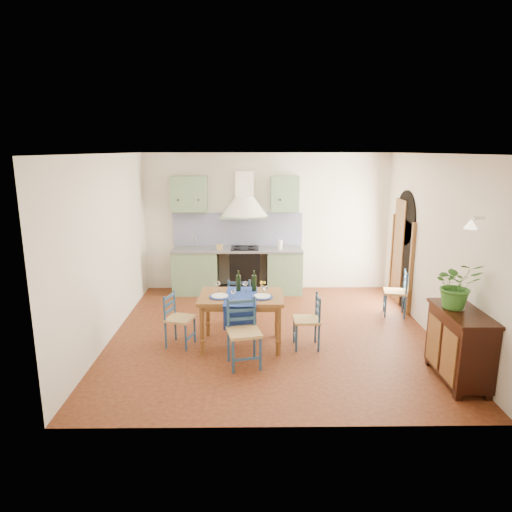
# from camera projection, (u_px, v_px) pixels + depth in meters

# --- Properties ---
(floor) EXTENTS (5.00, 5.00, 0.00)m
(floor) POSITION_uv_depth(u_px,v_px,m) (272.00, 334.00, 7.25)
(floor) COLOR #44170E
(floor) RESTS_ON ground
(back_wall) EXTENTS (5.00, 0.96, 2.80)m
(back_wall) POSITION_uv_depth(u_px,v_px,m) (244.00, 241.00, 9.24)
(back_wall) COLOR silver
(back_wall) RESTS_ON ground
(right_wall) EXTENTS (0.26, 5.00, 2.80)m
(right_wall) POSITION_uv_depth(u_px,v_px,m) (428.00, 248.00, 7.24)
(right_wall) COLOR silver
(right_wall) RESTS_ON ground
(left_wall) EXTENTS (0.04, 5.00, 2.80)m
(left_wall) POSITION_uv_depth(u_px,v_px,m) (108.00, 248.00, 6.90)
(left_wall) COLOR silver
(left_wall) RESTS_ON ground
(ceiling) EXTENTS (5.00, 5.00, 0.01)m
(ceiling) POSITION_uv_depth(u_px,v_px,m) (273.00, 153.00, 6.61)
(ceiling) COLOR white
(ceiling) RESTS_ON back_wall
(dining_table) EXTENTS (1.25, 0.94, 1.10)m
(dining_table) POSITION_uv_depth(u_px,v_px,m) (242.00, 301.00, 6.68)
(dining_table) COLOR brown
(dining_table) RESTS_ON ground
(chair_near) EXTENTS (0.51, 0.51, 0.91)m
(chair_near) POSITION_uv_depth(u_px,v_px,m) (244.00, 332.00, 6.11)
(chair_near) COLOR navy
(chair_near) RESTS_ON ground
(chair_far) EXTENTS (0.40, 0.40, 0.84)m
(chair_far) POSITION_uv_depth(u_px,v_px,m) (239.00, 301.00, 7.45)
(chair_far) COLOR navy
(chair_far) RESTS_ON ground
(chair_left) EXTENTS (0.47, 0.47, 0.80)m
(chair_left) POSITION_uv_depth(u_px,v_px,m) (178.00, 319.00, 6.74)
(chair_left) COLOR navy
(chair_left) RESTS_ON ground
(chair_right) EXTENTS (0.38, 0.38, 0.81)m
(chair_right) POSITION_uv_depth(u_px,v_px,m) (308.00, 320.00, 6.67)
(chair_right) COLOR navy
(chair_right) RESTS_ON ground
(chair_spare) EXTENTS (0.45, 0.45, 0.81)m
(chair_spare) POSITION_uv_depth(u_px,v_px,m) (397.00, 292.00, 7.98)
(chair_spare) COLOR navy
(chair_spare) RESTS_ON ground
(sideboard) EXTENTS (0.50, 1.05, 0.94)m
(sideboard) POSITION_uv_depth(u_px,v_px,m) (459.00, 344.00, 5.66)
(sideboard) COLOR black
(sideboard) RESTS_ON ground
(potted_plant) EXTENTS (0.58, 0.51, 0.60)m
(potted_plant) POSITION_uv_depth(u_px,v_px,m) (457.00, 285.00, 5.60)
(potted_plant) COLOR #326F26
(potted_plant) RESTS_ON sideboard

